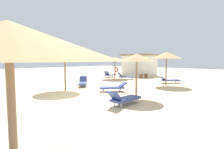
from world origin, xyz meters
TOP-DOWN VIEW (x-y plane):
  - ground_plane at (0.00, 0.00)m, footprint 80.00×80.00m
  - parasol_0 at (-5.88, 9.38)m, footprint 2.89×2.89m
  - parasol_1 at (2.32, 2.74)m, footprint 2.26×2.26m
  - parasol_2 at (1.11, 8.65)m, footprint 2.71×2.71m
  - parasol_3 at (-2.81, 0.97)m, footprint 2.93×2.93m
  - parasol_4 at (5.84, -4.93)m, footprint 3.17×3.17m
  - lounger_0 at (-7.46, 10.12)m, footprint 0.86×1.91m
  - lounger_1 at (3.03, 0.81)m, footprint 0.65×1.88m
  - lounger_2 at (0.75, 10.02)m, footprint 1.67×1.91m
  - lounger_3 at (-3.53, 3.05)m, footprint 1.86×1.65m
  - lounger_5 at (-4.42, 9.63)m, footprint 1.91×1.53m
  - lounger_6 at (0.08, 3.09)m, footprint 1.65×1.91m
  - bench_0 at (-3.84, 12.40)m, footprint 0.41×1.50m
  - beach_cabana at (-6.50, 15.12)m, footprint 4.35×3.78m

SIDE VIEW (x-z plane):
  - ground_plane at x=0.00m, z-range 0.00..0.00m
  - lounger_2 at x=0.75m, z-range -0.01..0.63m
  - lounger_6 at x=0.08m, z-range -0.02..0.64m
  - lounger_1 at x=3.03m, z-range -0.06..0.70m
  - lounger_3 at x=-3.53m, z-range -0.07..0.71m
  - lounger_5 at x=-4.42m, z-range -0.07..0.72m
  - lounger_0 at x=-7.46m, z-range -0.08..0.73m
  - bench_0 at x=-3.84m, z-range 0.10..0.59m
  - beach_cabana at x=-6.50m, z-range 0.02..3.03m
  - parasol_0 at x=-5.88m, z-range 1.01..3.57m
  - parasol_1 at x=2.32m, z-range 1.04..3.63m
  - parasol_3 at x=-2.81m, z-range 1.05..3.78m
  - parasol_4 at x=5.84m, z-range 1.10..3.87m
  - parasol_2 at x=1.11m, z-range 1.15..4.06m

